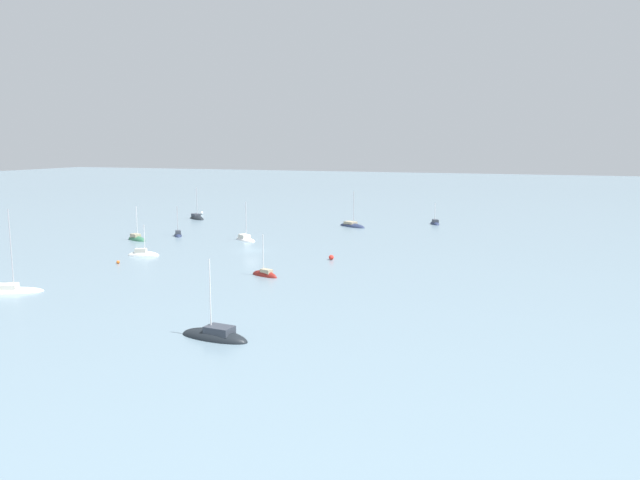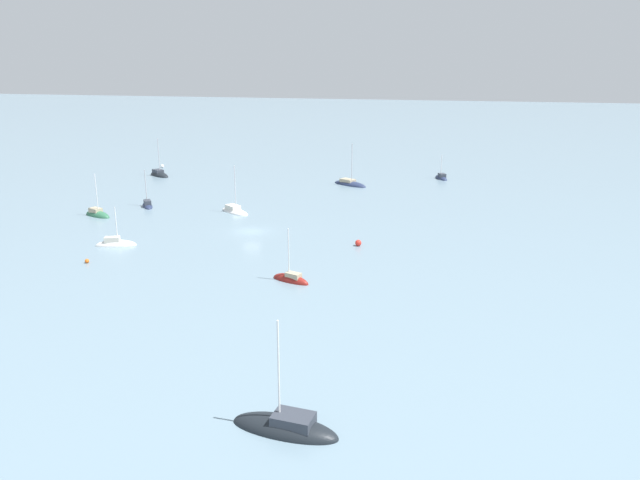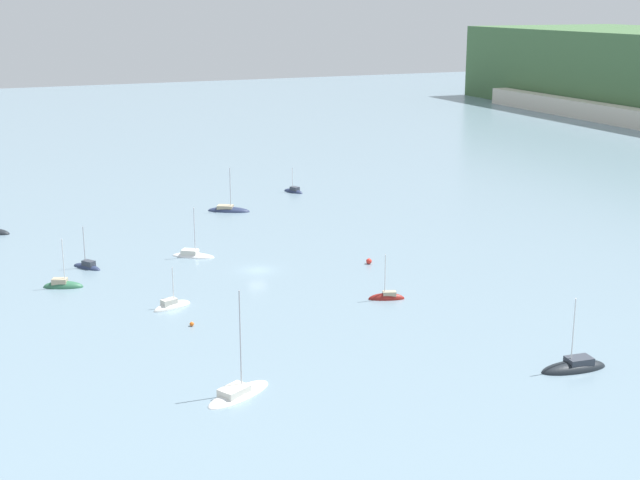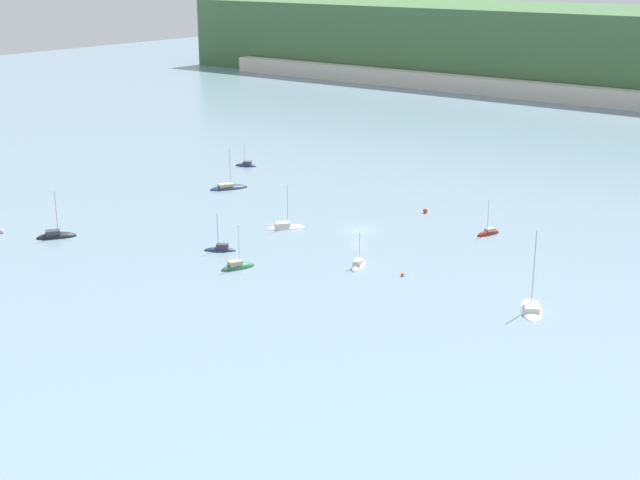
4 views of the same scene
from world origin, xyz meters
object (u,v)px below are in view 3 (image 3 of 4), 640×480
sailboat_2 (238,394)px  sailboat_6 (63,286)px  sailboat_9 (294,192)px  sailboat_3 (387,298)px  sailboat_0 (172,307)px  sailboat_1 (193,256)px  sailboat_7 (87,267)px  sailboat_8 (574,368)px  mooring_buoy_0 (369,261)px  sailboat_4 (228,211)px  mooring_buoy_1 (192,324)px

sailboat_2 → sailboat_6: sailboat_2 is taller
sailboat_9 → sailboat_3: bearing=144.3°
sailboat_2 → sailboat_0: bearing=60.7°
sailboat_1 → sailboat_7: bearing=-145.5°
sailboat_8 → sailboat_9: 95.54m
sailboat_7 → sailboat_8: (58.11, 41.74, -0.04)m
sailboat_7 → mooring_buoy_0: (14.44, 38.92, 0.28)m
sailboat_0 → sailboat_3: bearing=-35.5°
sailboat_3 → sailboat_8: sailboat_8 is taller
sailboat_4 → sailboat_6: (34.22, -34.45, 0.02)m
sailboat_9 → mooring_buoy_0: sailboat_9 is taller
sailboat_0 → sailboat_2: size_ratio=0.54×
sailboat_1 → sailboat_9: sailboat_1 is taller
sailboat_0 → sailboat_6: 18.25m
sailboat_0 → sailboat_8: sailboat_8 is taller
sailboat_0 → sailboat_1: (-21.63, 8.70, 0.02)m
sailboat_2 → sailboat_4: size_ratio=1.27×
sailboat_0 → sailboat_9: size_ratio=1.09×
sailboat_1 → mooring_buoy_0: sailboat_1 is taller
sailboat_2 → sailboat_1: bearing=51.1°
sailboat_0 → sailboat_9: bearing=36.8°
sailboat_8 → sailboat_2: bearing=-7.2°
sailboat_2 → sailboat_9: sailboat_2 is taller
sailboat_3 → sailboat_2: bearing=56.7°
sailboat_6 → sailboat_9: 68.69m
sailboat_1 → sailboat_9: (-37.57, 31.40, -0.02)m
sailboat_1 → sailboat_4: (-26.64, 14.09, -0.04)m
mooring_buoy_1 → sailboat_6: bearing=-150.4°
sailboat_2 → sailboat_6: size_ratio=1.49×
sailboat_3 → sailboat_7: size_ratio=1.02×
mooring_buoy_0 → mooring_buoy_1: 34.60m
sailboat_8 → sailboat_4: bearing=-76.4°
sailboat_3 → sailboat_8: (28.30, 7.79, 0.01)m
sailboat_3 → sailboat_9: sailboat_3 is taller
sailboat_7 → sailboat_2: bearing=152.8°
sailboat_1 → sailboat_8: sailboat_8 is taller
mooring_buoy_0 → mooring_buoy_1: size_ratio=1.59×
sailboat_0 → sailboat_4: sailboat_4 is taller
sailboat_7 → sailboat_6: bearing=115.3°
sailboat_6 → mooring_buoy_1: bearing=-38.2°
sailboat_4 → mooring_buoy_0: size_ratio=10.74×
sailboat_1 → sailboat_4: 30.13m
sailboat_2 → sailboat_3: bearing=8.3°
sailboat_4 → sailboat_0: bearing=-84.5°
sailboat_8 → mooring_buoy_0: bearing=-80.6°
sailboat_4 → mooring_buoy_0: bearing=-46.9°
sailboat_0 → sailboat_1: 23.31m
sailboat_0 → sailboat_1: size_ratio=0.74×
sailboat_0 → sailboat_6: (-14.04, -11.66, -0.00)m
sailboat_7 → mooring_buoy_1: 30.41m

